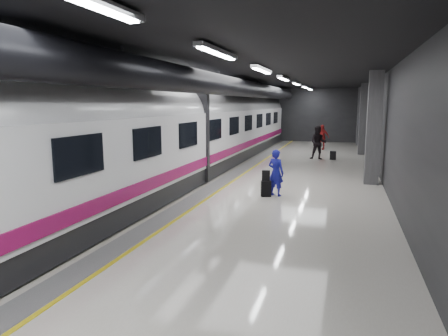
% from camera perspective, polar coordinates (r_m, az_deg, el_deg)
% --- Properties ---
extents(ground, '(40.00, 40.00, 0.00)m').
position_cam_1_polar(ground, '(15.73, 3.79, -2.65)').
color(ground, beige).
rests_on(ground, ground).
extents(platform_hall, '(10.02, 40.02, 4.51)m').
position_cam_1_polar(platform_hall, '(16.40, 3.71, 10.27)').
color(platform_hall, black).
rests_on(platform_hall, ground).
extents(train, '(3.05, 38.00, 4.05)m').
position_cam_1_polar(train, '(16.48, -7.23, 5.11)').
color(train, black).
rests_on(train, ground).
extents(traveler_main, '(0.70, 0.59, 1.65)m').
position_cam_1_polar(traveler_main, '(14.13, 7.42, -0.66)').
color(traveler_main, '#1D17B3').
rests_on(traveler_main, ground).
extents(suitcase_main, '(0.40, 0.32, 0.56)m').
position_cam_1_polar(suitcase_main, '(14.04, 6.02, -2.95)').
color(suitcase_main, black).
rests_on(suitcase_main, ground).
extents(shoulder_bag, '(0.30, 0.19, 0.37)m').
position_cam_1_polar(shoulder_bag, '(13.97, 6.01, -1.07)').
color(shoulder_bag, black).
rests_on(shoulder_bag, suitcase_main).
extents(traveler_far_a, '(0.97, 0.76, 1.95)m').
position_cam_1_polar(traveler_far_a, '(23.83, 13.32, 3.53)').
color(traveler_far_a, black).
rests_on(traveler_far_a, ground).
extents(traveler_far_b, '(1.10, 0.69, 1.75)m').
position_cam_1_polar(traveler_far_b, '(29.19, 13.81, 4.31)').
color(traveler_far_b, maroon).
rests_on(traveler_far_b, ground).
extents(suitcase_far, '(0.36, 0.24, 0.50)m').
position_cam_1_polar(suitcase_far, '(24.02, 15.30, 1.75)').
color(suitcase_far, black).
rests_on(suitcase_far, ground).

